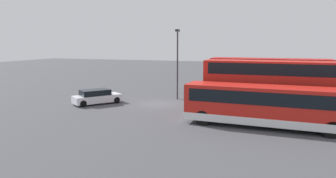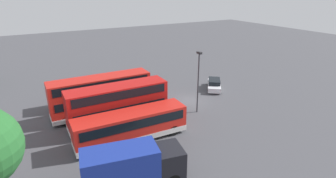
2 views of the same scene
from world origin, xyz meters
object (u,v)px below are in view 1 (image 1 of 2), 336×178
object	(u,v)px
bus_single_deck_near_end	(269,85)
bus_single_deck_fourth	(265,105)
bus_double_decker_third	(276,87)
box_truck_blue	(292,79)
lamp_post_tall	(177,58)
car_hatchback_silver	(97,97)
bus_double_decker_second	(269,81)

from	to	relation	value
bus_single_deck_near_end	bus_single_deck_fourth	world-z (taller)	same
bus_single_deck_near_end	bus_double_decker_third	xyz separation A→B (m)	(7.21, 0.72, 0.83)
box_truck_blue	bus_single_deck_fourth	bearing A→B (deg)	-8.11
bus_single_deck_near_end	bus_double_decker_third	size ratio (longest dim) A/B	0.96
bus_single_deck_near_end	lamp_post_tall	bearing A→B (deg)	-77.39
bus_single_deck_fourth	box_truck_blue	bearing A→B (deg)	171.89
bus_single_deck_near_end	car_hatchback_silver	world-z (taller)	bus_single_deck_near_end
bus_double_decker_third	car_hatchback_silver	xyz separation A→B (m)	(0.02, -16.65, -1.75)
bus_double_decker_third	box_truck_blue	distance (m)	13.31
bus_single_deck_near_end	bus_double_decker_second	world-z (taller)	bus_double_decker_second
bus_single_deck_fourth	box_truck_blue	xyz separation A→B (m)	(-16.65, 2.37, 0.08)
bus_double_decker_second	lamp_post_tall	world-z (taller)	lamp_post_tall
bus_double_decker_second	car_hatchback_silver	xyz separation A→B (m)	(3.77, -15.95, -1.75)
bus_double_decker_second	bus_single_deck_fourth	size ratio (longest dim) A/B	0.93
bus_double_decker_second	car_hatchback_silver	world-z (taller)	bus_double_decker_second
lamp_post_tall	car_hatchback_silver	bearing A→B (deg)	-52.37
bus_single_deck_near_end	bus_double_decker_third	world-z (taller)	bus_double_decker_third
bus_single_deck_fourth	box_truck_blue	world-z (taller)	box_truck_blue
bus_single_deck_near_end	car_hatchback_silver	size ratio (longest dim) A/B	2.33
bus_single_deck_fourth	box_truck_blue	size ratio (longest dim) A/B	1.46
bus_single_deck_near_end	bus_double_decker_second	xyz separation A→B (m)	(3.46, 0.02, 0.83)
bus_double_decker_third	bus_double_decker_second	bearing A→B (deg)	-169.45
bus_single_deck_near_end	bus_double_decker_third	distance (m)	7.29
bus_single_deck_near_end	bus_single_deck_fourth	xyz separation A→B (m)	(10.67, 0.01, 0.00)
bus_single_deck_fourth	lamp_post_tall	xyz separation A→B (m)	(-8.61, -9.25, 2.72)
bus_double_decker_third	lamp_post_tall	size ratio (longest dim) A/B	1.57
bus_single_deck_fourth	bus_single_deck_near_end	bearing A→B (deg)	-179.95
bus_double_decker_second	bus_double_decker_third	size ratio (longest dim) A/B	0.92
box_truck_blue	lamp_post_tall	size ratio (longest dim) A/B	1.07
bus_double_decker_third	car_hatchback_silver	world-z (taller)	bus_double_decker_third
bus_double_decker_third	bus_single_deck_fourth	distance (m)	3.63
bus_double_decker_second	box_truck_blue	size ratio (longest dim) A/B	1.36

